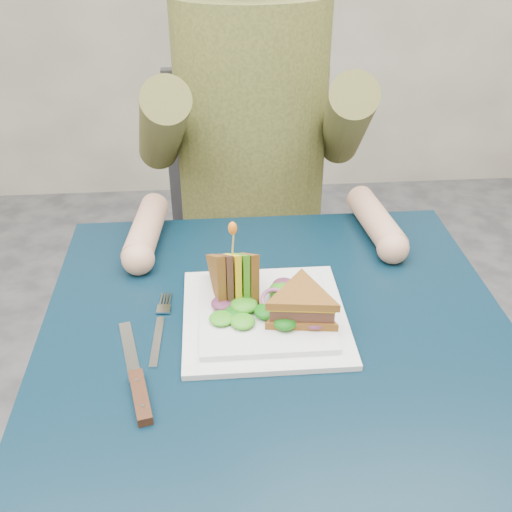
{
  "coord_description": "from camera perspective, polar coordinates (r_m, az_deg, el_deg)",
  "views": [
    {
      "loc": [
        -0.09,
        -0.72,
        1.34
      ],
      "look_at": [
        -0.03,
        0.08,
        0.82
      ],
      "focal_mm": 42.0,
      "sensor_mm": 36.0,
      "label": 1
    }
  ],
  "objects": [
    {
      "name": "toothpick_frill",
      "position": [
        0.92,
        -2.24,
        2.66
      ],
      "size": [
        0.01,
        0.01,
        0.02
      ],
      "primitive_type": "ellipsoid",
      "color": "orange",
      "rests_on": "sandwich_upright"
    },
    {
      "name": "fork",
      "position": [
        0.96,
        -9.18,
        -6.9
      ],
      "size": [
        0.03,
        0.18,
        0.01
      ],
      "color": "silver",
      "rests_on": "table"
    },
    {
      "name": "plate",
      "position": [
        0.97,
        0.83,
        -5.63
      ],
      "size": [
        0.26,
        0.26,
        0.02
      ],
      "color": "white",
      "rests_on": "table"
    },
    {
      "name": "lettuce_spill",
      "position": [
        0.96,
        1.08,
        -4.26
      ],
      "size": [
        0.15,
        0.13,
        0.02
      ],
      "primitive_type": null,
      "color": "#337A14",
      "rests_on": "plate"
    },
    {
      "name": "sandwich_flat",
      "position": [
        0.93,
        4.38,
        -4.66
      ],
      "size": [
        0.14,
        0.14,
        0.05
      ],
      "color": "brown",
      "rests_on": "plate"
    },
    {
      "name": "chair",
      "position": [
        1.61,
        -0.64,
        3.06
      ],
      "size": [
        0.42,
        0.4,
        0.93
      ],
      "color": "#47474C",
      "rests_on": "ground"
    },
    {
      "name": "onion_ring",
      "position": [
        0.95,
        1.71,
        -4.17
      ],
      "size": [
        0.04,
        0.04,
        0.02
      ],
      "primitive_type": "torus",
      "rotation": [
        0.44,
        0.0,
        0.0
      ],
      "color": "#9E4C7A",
      "rests_on": "plate"
    },
    {
      "name": "toothpick",
      "position": [
        0.94,
        -2.21,
        1.18
      ],
      "size": [
        0.01,
        0.01,
        0.06
      ],
      "primitive_type": "cylinder",
      "rotation": [
        0.14,
        0.07,
        0.0
      ],
      "color": "tan",
      "rests_on": "sandwich_upright"
    },
    {
      "name": "sandwich_upright",
      "position": [
        0.97,
        -2.13,
        -2.04
      ],
      "size": [
        0.09,
        0.15,
        0.15
      ],
      "color": "brown",
      "rests_on": "plate"
    },
    {
      "name": "diner",
      "position": [
        1.36,
        -0.4,
        14.52
      ],
      "size": [
        0.54,
        0.59,
        0.74
      ],
      "color": "brown",
      "rests_on": "chair"
    },
    {
      "name": "knife",
      "position": [
        0.87,
        -11.16,
        -12.15
      ],
      "size": [
        0.07,
        0.22,
        0.02
      ],
      "color": "silver",
      "rests_on": "table"
    },
    {
      "name": "table",
      "position": [
        1.0,
        2.07,
        -10.78
      ],
      "size": [
        0.75,
        0.75,
        0.73
      ],
      "color": "black",
      "rests_on": "ground"
    }
  ]
}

